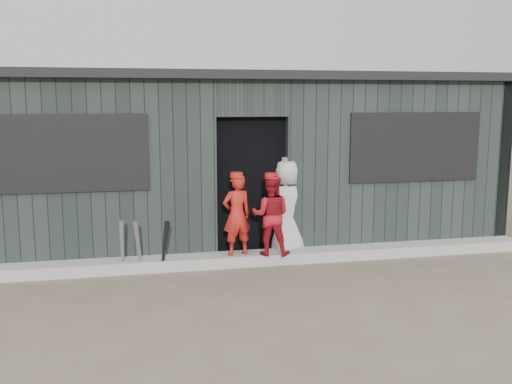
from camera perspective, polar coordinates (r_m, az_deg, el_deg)
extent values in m
plane|color=brown|center=(6.23, 3.54, -11.73)|extent=(80.00, 80.00, 0.00)
cube|color=#9B9B96|center=(7.89, -0.03, -6.63)|extent=(8.00, 0.36, 0.15)
cone|color=gray|center=(7.55, -13.23, -5.35)|extent=(0.08, 0.20, 0.72)
cone|color=gray|center=(7.51, -11.68, -5.40)|extent=(0.14, 0.27, 0.71)
cone|color=black|center=(7.48, -9.13, -5.42)|extent=(0.17, 0.26, 0.70)
imported|color=#B51D16|center=(7.65, -1.93, -2.30)|extent=(0.45, 0.35, 1.10)
imported|color=maroon|center=(7.67, 1.49, -2.33)|extent=(0.63, 0.56, 1.09)
imported|color=#BABABA|center=(8.14, 3.15, -1.60)|extent=(0.74, 0.54, 1.40)
cube|color=black|center=(9.30, -2.20, 2.85)|extent=(7.60, 2.70, 2.20)
cube|color=#262D2A|center=(7.79, -16.89, 1.61)|extent=(3.50, 0.20, 2.50)
cube|color=#29302E|center=(8.66, 14.30, 2.44)|extent=(3.50, 0.20, 2.50)
cube|color=#262E2B|center=(7.86, -0.46, 9.37)|extent=(1.00, 0.20, 0.50)
cube|color=#2A3230|center=(10.67, 18.94, 3.44)|extent=(0.20, 3.00, 2.50)
cube|color=#29302E|center=(10.67, -3.49, 3.92)|extent=(8.00, 0.20, 2.50)
cube|color=black|center=(9.25, -2.25, 11.25)|extent=(8.30, 3.30, 0.12)
cube|color=black|center=(7.66, -18.19, 3.68)|extent=(2.00, 0.04, 1.00)
cube|color=black|center=(8.59, 15.64, 4.34)|extent=(2.00, 0.04, 1.00)
cube|color=black|center=(8.41, -3.34, 3.20)|extent=(0.20, 0.20, 0.80)
cube|color=black|center=(8.54, -0.74, 2.97)|extent=(0.23, 0.20, 0.84)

